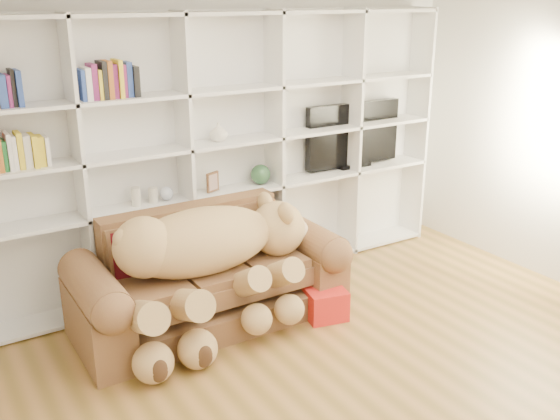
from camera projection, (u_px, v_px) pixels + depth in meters
floor at (402, 406)px, 4.02m from camera, size 5.00×5.00×0.00m
wall_back at (221, 132)px, 5.58m from camera, size 5.00×0.02×2.70m
bookshelf at (203, 143)px, 5.36m from camera, size 4.43×0.35×2.40m
sofa at (209, 282)px, 4.99m from camera, size 2.13×0.92×0.89m
teddy_bear at (208, 257)px, 4.70m from camera, size 1.74×0.92×1.01m
throw_pillow at (137, 254)px, 4.75m from camera, size 0.40×0.26×0.40m
gift_box at (325, 303)px, 5.09m from camera, size 0.37×0.36×0.25m
tv at (353, 135)px, 6.22m from camera, size 1.09×0.18×0.65m
picture_frame at (213, 182)px, 5.46m from camera, size 0.14×0.08×0.17m
green_vase at (261, 174)px, 5.70m from camera, size 0.18×0.18×0.18m
figurine_tall at (136, 197)px, 5.11m from camera, size 0.09×0.09×0.16m
figurine_short at (153, 195)px, 5.19m from camera, size 0.09×0.09×0.13m
snow_globe at (167, 193)px, 5.25m from camera, size 0.11×0.11×0.11m
shelf_vase at (218, 132)px, 5.35m from camera, size 0.20×0.20×0.16m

